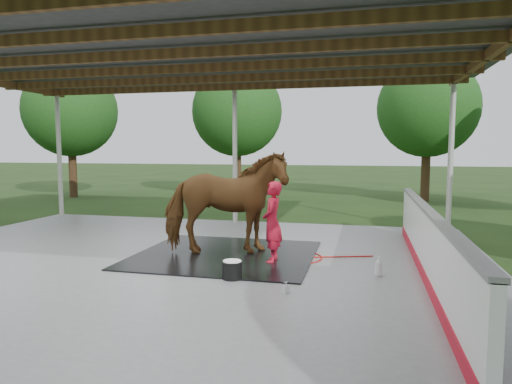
% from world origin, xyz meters
% --- Properties ---
extents(ground, '(100.00, 100.00, 0.00)m').
position_xyz_m(ground, '(0.00, 0.00, 0.00)').
color(ground, '#1E3814').
extents(concrete_slab, '(12.00, 10.00, 0.05)m').
position_xyz_m(concrete_slab, '(0.00, 0.00, 0.03)').
color(concrete_slab, slate).
rests_on(concrete_slab, ground).
extents(pavilion_structure, '(12.60, 10.60, 4.05)m').
position_xyz_m(pavilion_structure, '(0.00, -0.00, 3.97)').
color(pavilion_structure, beige).
rests_on(pavilion_structure, ground).
extents(dasher_board, '(0.16, 8.00, 1.15)m').
position_xyz_m(dasher_board, '(4.60, 0.00, 0.59)').
color(dasher_board, '#B40F21').
rests_on(dasher_board, concrete_slab).
extents(tree_belt, '(28.00, 28.00, 5.80)m').
position_xyz_m(tree_belt, '(0.30, 0.90, 3.79)').
color(tree_belt, '#382314').
rests_on(tree_belt, ground).
extents(rubber_mat, '(3.48, 3.26, 0.03)m').
position_xyz_m(rubber_mat, '(0.91, 0.81, 0.06)').
color(rubber_mat, black).
rests_on(rubber_mat, concrete_slab).
extents(horse, '(2.64, 1.75, 2.05)m').
position_xyz_m(horse, '(0.91, 0.81, 1.10)').
color(horse, brown).
rests_on(horse, rubber_mat).
extents(handler, '(0.40, 0.57, 1.51)m').
position_xyz_m(handler, '(1.93, 0.48, 0.81)').
color(handler, red).
rests_on(handler, concrete_slab).
extents(wash_bucket, '(0.33, 0.33, 0.30)m').
position_xyz_m(wash_bucket, '(1.51, -0.74, 0.21)').
color(wash_bucket, black).
rests_on(wash_bucket, concrete_slab).
extents(soap_bottle_a, '(0.15, 0.15, 0.34)m').
position_xyz_m(soap_bottle_a, '(3.84, -0.02, 0.22)').
color(soap_bottle_a, silver).
rests_on(soap_bottle_a, concrete_slab).
extents(soap_bottle_b, '(0.11, 0.11, 0.17)m').
position_xyz_m(soap_bottle_b, '(2.50, -1.27, 0.13)').
color(soap_bottle_b, '#338CD8').
rests_on(soap_bottle_b, concrete_slab).
extents(hose_coil, '(2.44, 1.87, 0.02)m').
position_xyz_m(hose_coil, '(2.08, 0.61, 0.06)').
color(hose_coil, '#AF150C').
rests_on(hose_coil, concrete_slab).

